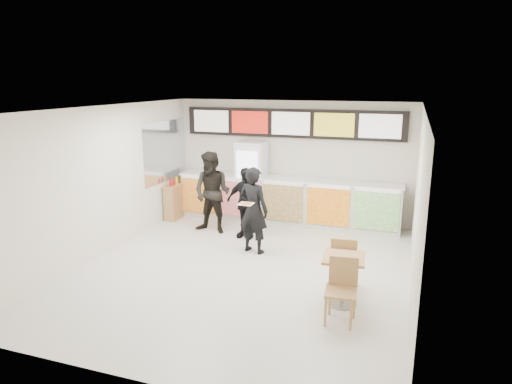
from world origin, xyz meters
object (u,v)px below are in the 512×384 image
at_px(customer_main, 254,210).
at_px(customer_left, 212,193).
at_px(cafe_table, 343,271).
at_px(drinks_fridge, 251,181).
at_px(condiment_ledge, 175,201).
at_px(customer_mid, 245,203).
at_px(service_counter, 287,200).

xyz_separation_m(customer_main, customer_left, (-1.32, 0.89, 0.05)).
bearing_deg(cafe_table, drinks_fridge, 121.38).
relative_size(drinks_fridge, condiment_ledge, 1.91).
relative_size(customer_mid, condiment_ledge, 1.54).
bearing_deg(customer_mid, service_counter, 75.26).
distance_m(customer_main, condiment_ledge, 3.18).
xyz_separation_m(cafe_table, condiment_ledge, (-4.79, 3.33, -0.11)).
distance_m(customer_left, condiment_ledge, 1.65).
bearing_deg(condiment_ledge, cafe_table, -34.84).
xyz_separation_m(service_counter, customer_main, (-0.12, -2.16, 0.33)).
height_order(service_counter, customer_left, customer_left).
bearing_deg(condiment_ledge, customer_main, -31.01).
height_order(drinks_fridge, cafe_table, drinks_fridge).
bearing_deg(service_counter, drinks_fridge, 179.01).
xyz_separation_m(service_counter, drinks_fridge, (-0.93, 0.02, 0.43)).
bearing_deg(customer_mid, customer_left, -176.52).
distance_m(service_counter, cafe_table, 4.34).
relative_size(service_counter, customer_mid, 3.45).
bearing_deg(cafe_table, service_counter, 111.57).
distance_m(drinks_fridge, cafe_table, 4.87).
bearing_deg(customer_main, service_counter, -79.13).
relative_size(customer_left, customer_mid, 1.18).
distance_m(customer_left, customer_mid, 0.86).
height_order(drinks_fridge, condiment_ledge, drinks_fridge).
distance_m(service_counter, customer_left, 1.96).
bearing_deg(customer_main, customer_left, -19.95).
height_order(service_counter, customer_mid, customer_mid).
height_order(customer_main, cafe_table, customer_main).
height_order(customer_left, customer_mid, customer_left).
height_order(service_counter, drinks_fridge, drinks_fridge).
relative_size(customer_mid, cafe_table, 0.97).
height_order(customer_left, condiment_ledge, customer_left).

